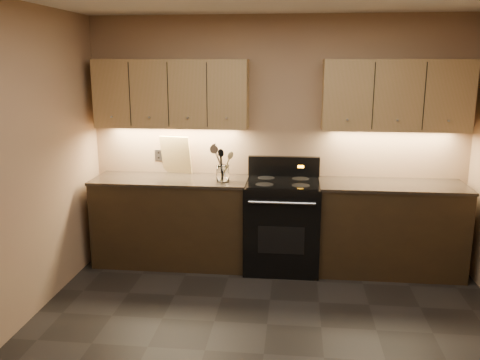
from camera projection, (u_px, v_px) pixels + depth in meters
The scene contains 15 objects.
floor at pixel (264, 354), 3.78m from camera, with size 4.00×4.00×0.00m, color black.
wall_back at pixel (277, 141), 5.42m from camera, with size 4.00×0.04×2.60m, color #A2845F.
counter_left at pixel (172, 220), 5.44m from camera, with size 1.62×0.62×0.93m.
counter_right at pixel (390, 228), 5.20m from camera, with size 1.46×0.62×0.93m.
stove at pixel (282, 224), 5.29m from camera, with size 0.76×0.68×1.14m.
upper_cab_left at pixel (171, 94), 5.28m from camera, with size 1.60×0.30×0.70m, color tan.
upper_cab_right at pixel (396, 95), 5.04m from camera, with size 1.44×0.30×0.70m, color tan.
outlet_plate at pixel (159, 155), 5.60m from camera, with size 0.09×0.01×0.12m, color #B2B5BA.
utensil_crock at pixel (223, 174), 5.20m from camera, with size 0.17×0.17×0.17m.
cutting_board at pixel (176, 155), 5.52m from camera, with size 0.33×0.02×0.42m, color tan.
wooden_spoon at pixel (221, 165), 5.18m from camera, with size 0.06×0.06×0.30m, color tan, non-canonical shape.
black_spoon at pixel (223, 164), 5.19m from camera, with size 0.06×0.06×0.33m, color black, non-canonical shape.
black_turner at pixel (222, 165), 5.15m from camera, with size 0.08×0.08×0.32m, color black, non-canonical shape.
steel_spatula at pixel (225, 160), 5.19m from camera, with size 0.08×0.08×0.39m, color silver, non-canonical shape.
steel_skimmer at pixel (226, 163), 5.15m from camera, with size 0.09×0.09×0.36m, color silver, non-canonical shape.
Camera 1 is at (0.19, -3.39, 2.12)m, focal length 38.00 mm.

